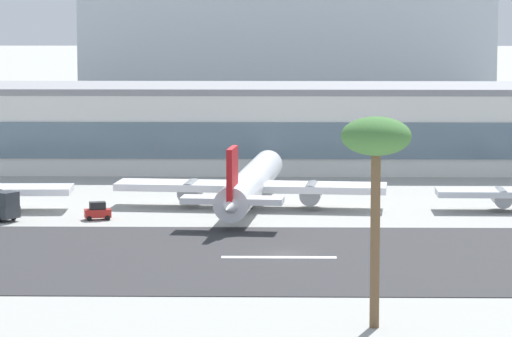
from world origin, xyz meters
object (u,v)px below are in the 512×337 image
Objects in this scene: service_baggage_tug_1 at (98,211)px; airliner_red_tail_gate_1 at (250,185)px; palm_tree_0 at (376,144)px; distant_hotel_block at (287,8)px; terminal_building at (259,127)px.

airliner_red_tail_gate_1 is at bearing 12.86° from service_baggage_tug_1.
palm_tree_0 reaches higher than service_baggage_tug_1.
distant_hotel_block is 252.22m from palm_tree_0.
service_baggage_tug_1 is 64.90m from palm_tree_0.
distant_hotel_block is 188.23m from airliner_red_tail_gate_1.
service_baggage_tug_1 is at bearing -109.46° from terminal_building.
distant_hotel_block is 6.15× the size of palm_tree_0.
terminal_building is 109.95m from palm_tree_0.
terminal_building is 56.81m from service_baggage_tug_1.
terminal_building is 4.50× the size of airliner_red_tail_gate_1.
palm_tree_0 is at bearing -164.29° from airliner_red_tail_gate_1.
terminal_building reaches higher than airliner_red_tail_gate_1.
airliner_red_tail_gate_1 is (-0.41, -44.00, -3.55)m from terminal_building.
palm_tree_0 is at bearing -75.56° from service_baggage_tug_1.
palm_tree_0 is at bearing -84.09° from terminal_building.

